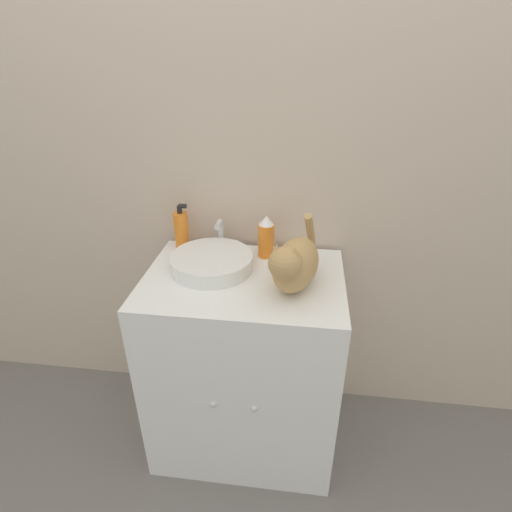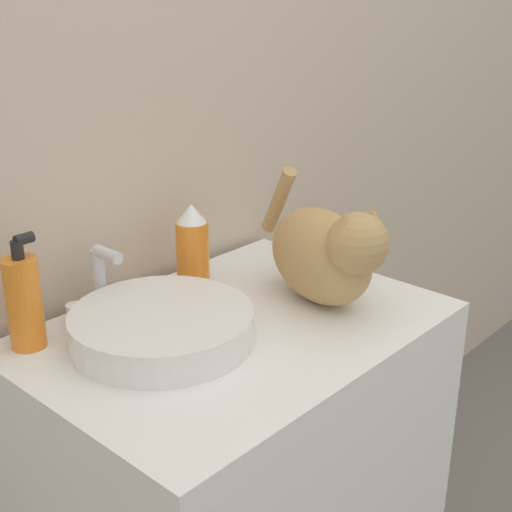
# 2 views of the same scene
# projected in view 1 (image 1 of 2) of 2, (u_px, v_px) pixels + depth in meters

# --- Properties ---
(ground_plane) EXTENTS (8.00, 8.00, 0.00)m
(ground_plane) POSITION_uv_depth(u_px,v_px,m) (237.00, 485.00, 1.61)
(ground_plane) COLOR slate
(wall_back) EXTENTS (6.00, 0.05, 2.50)m
(wall_back) POSITION_uv_depth(u_px,v_px,m) (254.00, 141.00, 1.52)
(wall_back) COLOR #C6B29E
(wall_back) RESTS_ON ground_plane
(vanity_cabinet) EXTENTS (0.73, 0.54, 0.83)m
(vanity_cabinet) POSITION_uv_depth(u_px,v_px,m) (245.00, 363.00, 1.65)
(vanity_cabinet) COLOR white
(vanity_cabinet) RESTS_ON ground_plane
(sink_basin) EXTENTS (0.31, 0.31, 0.06)m
(sink_basin) POSITION_uv_depth(u_px,v_px,m) (212.00, 262.00, 1.49)
(sink_basin) COLOR white
(sink_basin) RESTS_ON vanity_cabinet
(faucet) EXTENTS (0.14, 0.08, 0.13)m
(faucet) POSITION_uv_depth(u_px,v_px,m) (221.00, 237.00, 1.62)
(faucet) COLOR silver
(faucet) RESTS_ON vanity_cabinet
(cat) EXTENTS (0.21, 0.36, 0.23)m
(cat) POSITION_uv_depth(u_px,v_px,m) (294.00, 264.00, 1.33)
(cat) COLOR tan
(cat) RESTS_ON vanity_cabinet
(soap_bottle) EXTENTS (0.06, 0.06, 0.19)m
(soap_bottle) POSITION_uv_depth(u_px,v_px,m) (182.00, 230.00, 1.62)
(soap_bottle) COLOR orange
(soap_bottle) RESTS_ON vanity_cabinet
(spray_bottle) EXTENTS (0.06, 0.06, 0.17)m
(spray_bottle) POSITION_uv_depth(u_px,v_px,m) (266.00, 237.00, 1.56)
(spray_bottle) COLOR orange
(spray_bottle) RESTS_ON vanity_cabinet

